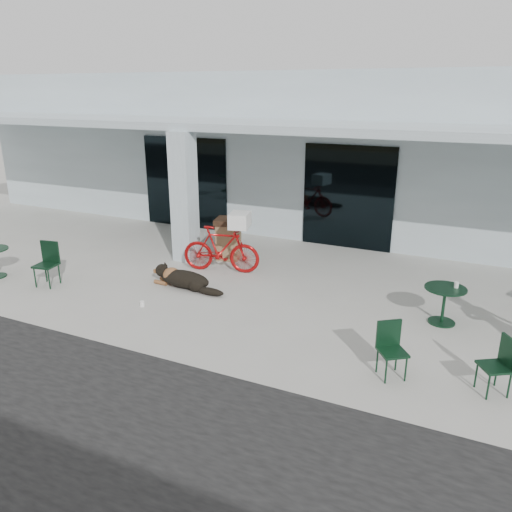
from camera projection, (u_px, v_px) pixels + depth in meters
The scene contains 16 objects.
ground at pixel (188, 303), 9.88m from camera, with size 80.00×80.00×0.00m, color #AEADA4.
building at pixel (324, 146), 16.46m from camera, with size 22.00×7.00×4.50m, color silver.
storefront_glass_left at pixel (185, 183), 15.01m from camera, with size 2.80×0.06×2.70m, color black.
storefront_glass_right at pixel (348, 197), 13.00m from camera, with size 2.40×0.06×2.70m, color black.
column at pixel (184, 198), 11.96m from camera, with size 0.50×0.50×3.12m, color silver.
overhang at pixel (264, 125), 11.95m from camera, with size 22.00×2.80×0.18m, color silver.
bicycle at pixel (221, 249), 11.46m from camera, with size 0.51×1.80×1.08m, color #A70D0E.
laundry_basket at pixel (240, 220), 11.15m from camera, with size 0.57×0.42×0.34m, color white.
dog at pixel (185, 278), 10.57m from camera, with size 1.34×0.45×0.45m, color black, non-canonical shape.
cup_near_dog at pixel (142, 304), 9.73m from camera, with size 0.09×0.09×0.11m, color white.
cafe_chair_near at pixel (46, 265), 10.64m from camera, with size 0.43×0.47×0.95m, color #12331F, non-canonical shape.
cafe_table_far at pixel (444, 305), 8.96m from camera, with size 0.73×0.73×0.69m, color #12331F, non-canonical shape.
cafe_chair_far_a at pixel (393, 351), 7.24m from camera, with size 0.38×0.41×0.84m, color #12331F, non-canonical shape.
cafe_chair_far_b at pixel (495, 366), 6.85m from camera, with size 0.38×0.41×0.84m, color #12331F, non-canonical shape.
cup_on_table at pixel (456, 285), 8.83m from camera, with size 0.08×0.08×0.11m, color white.
trash_receptacle at pixel (228, 239), 12.35m from camera, with size 0.60×0.60×1.03m, color olive, non-canonical shape.
Camera 1 is at (5.06, -7.64, 4.04)m, focal length 35.00 mm.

